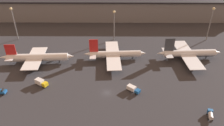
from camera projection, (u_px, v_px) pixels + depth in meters
ground at (107, 93)px, 106.78m from camera, size 600.00×600.00×0.00m
terminal_building at (110, 8)px, 192.00m from camera, size 224.29×25.40×17.66m
airplane_0 at (37, 57)px, 128.66m from camera, size 43.64×26.92×12.59m
airplane_1 at (114, 54)px, 133.02m from camera, size 38.43×36.05×13.40m
airplane_2 at (189, 53)px, 133.02m from camera, size 39.80×36.22×14.03m
service_vehicle_0 at (41, 82)px, 110.97m from camera, size 7.32×5.77×3.31m
service_vehicle_1 at (133, 89)px, 106.94m from camera, size 6.87×6.31×2.75m
service_vehicle_2 at (210, 115)px, 92.13m from camera, size 3.20×5.34×2.71m
service_vehicle_3 at (1, 92)px, 105.62m from camera, size 5.73×3.00×2.74m
lamp_post_0 at (14, 19)px, 150.66m from camera, size 1.80×1.80×23.55m
lamp_post_1 at (114, 21)px, 150.79m from camera, size 1.80×1.80×21.62m
lamp_post_2 at (211, 20)px, 149.68m from camera, size 1.80×1.80×23.96m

